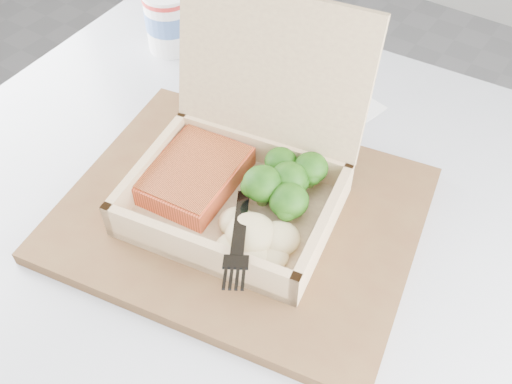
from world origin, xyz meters
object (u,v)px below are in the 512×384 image
Objects in this scene: serving_tray at (241,214)px; takeout_container at (246,160)px; cafe_table at (229,307)px; paper_cup at (169,19)px.

serving_tray is 0.07m from takeout_container.
cafe_table is 0.26m from takeout_container.
takeout_container is at bearing 82.14° from cafe_table.
takeout_container reaches higher than cafe_table.
cafe_table is 9.67× the size of paper_cup.
cafe_table is at bearing -140.20° from serving_tray.
takeout_container reaches higher than serving_tray.
takeout_container is 2.79× the size of paper_cup.
cafe_table is at bearing -40.59° from paper_cup.
paper_cup is (-0.27, 0.23, 0.24)m from cafe_table.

